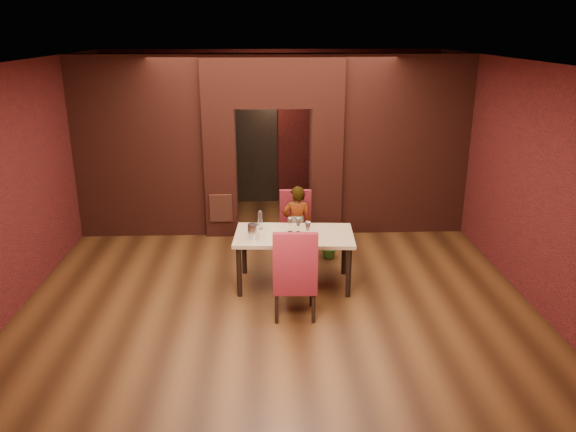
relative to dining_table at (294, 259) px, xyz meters
name	(u,v)px	position (x,y,z in m)	size (l,w,h in m)	color
floor	(276,275)	(-0.26, 0.32, -0.40)	(8.00, 8.00, 0.00)	#4C2913
ceiling	(274,60)	(-0.26, 0.32, 2.80)	(7.00, 8.00, 0.04)	silver
wall_back	(272,127)	(-0.26, 4.32, 1.20)	(7.00, 0.04, 3.20)	maroon
wall_front	(285,304)	(-0.26, -3.68, 1.20)	(7.00, 0.04, 3.20)	maroon
wall_left	(30,177)	(-3.76, 0.32, 1.20)	(0.04, 8.00, 3.20)	maroon
wall_right	(513,172)	(3.24, 0.32, 1.20)	(0.04, 8.00, 3.20)	maroon
pillar_left	(221,172)	(-1.21, 2.32, 0.75)	(0.55, 0.55, 2.30)	maroon
pillar_right	(326,171)	(0.69, 2.32, 0.75)	(0.55, 0.55, 2.30)	maroon
lintel	(273,81)	(-0.26, 2.32, 2.35)	(2.45, 0.55, 0.90)	maroon
wing_wall_left	(140,148)	(-2.62, 2.32, 1.20)	(2.27, 0.35, 3.20)	maroon
wing_wall_right	(404,146)	(2.10, 2.32, 1.20)	(2.27, 0.35, 3.20)	maroon
vent_panel	(221,208)	(-1.21, 2.02, 0.15)	(0.40, 0.03, 0.50)	#AB4C31
rear_door	(253,154)	(-0.66, 4.26, 0.65)	(0.90, 0.08, 2.10)	black
rear_door_frame	(253,154)	(-0.66, 4.22, 0.65)	(1.02, 0.04, 2.22)	black
dining_table	(294,259)	(0.00, 0.00, 0.00)	(1.70, 0.96, 0.80)	tan
chair_far	(296,227)	(0.07, 0.92, 0.16)	(0.51, 0.51, 1.13)	maroon
chair_near	(295,271)	(-0.04, -0.91, 0.22)	(0.56, 0.56, 1.24)	maroon
person_seated	(297,225)	(0.09, 0.82, 0.24)	(0.47, 0.31, 1.28)	white
wine_glass_a	(290,225)	(-0.05, 0.08, 0.51)	(0.09, 0.09, 0.22)	white
wine_glass_b	(298,225)	(0.06, 0.06, 0.51)	(0.09, 0.09, 0.21)	white
wine_glass_c	(308,230)	(0.19, -0.14, 0.51)	(0.09, 0.09, 0.23)	white
tasting_sheet	(288,238)	(-0.10, -0.18, 0.40)	(0.27, 0.20, 0.00)	silver
wine_bucket	(254,231)	(-0.58, -0.14, 0.50)	(0.17, 0.17, 0.20)	silver
water_bottle	(260,220)	(-0.49, 0.23, 0.54)	(0.07, 0.07, 0.28)	white
potted_plant	(330,246)	(0.64, 0.99, -0.20)	(0.35, 0.30, 0.39)	#336C25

